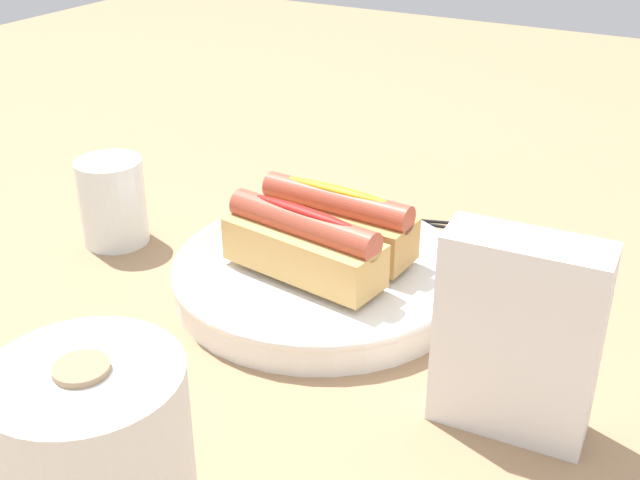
{
  "coord_description": "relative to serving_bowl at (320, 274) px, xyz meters",
  "views": [
    {
      "loc": [
        -0.31,
        0.59,
        0.39
      ],
      "look_at": [
        0.01,
        0.02,
        0.05
      ],
      "focal_mm": 45.24,
      "sensor_mm": 36.0,
      "label": 1
    }
  ],
  "objects": [
    {
      "name": "paper_towel_roll",
      "position": [
        -0.04,
        0.33,
        0.05
      ],
      "size": [
        0.11,
        0.11,
        0.13
      ],
      "color": "white",
      "rests_on": "ground_plane"
    },
    {
      "name": "chopstick_near",
      "position": [
        0.02,
        -0.17,
        -0.02
      ],
      "size": [
        0.22,
        0.04,
        0.01
      ],
      "primitive_type": "cylinder",
      "rotation": [
        0.0,
        1.57,
        0.18
      ],
      "color": "black",
      "rests_on": "ground_plane"
    },
    {
      "name": "napkin_box",
      "position": [
        -0.21,
        0.1,
        0.06
      ],
      "size": [
        0.11,
        0.05,
        0.15
      ],
      "primitive_type": "cube",
      "rotation": [
        0.0,
        0.0,
        0.06
      ],
      "color": "white",
      "rests_on": "ground_plane"
    },
    {
      "name": "ground_plane",
      "position": [
        -0.01,
        -0.02,
        -0.02
      ],
      "size": [
        2.4,
        2.4,
        0.0
      ],
      "primitive_type": "plane",
      "color": "#9E7A56"
    },
    {
      "name": "hotdog_front",
      "position": [
        -0.0,
        -0.03,
        0.04
      ],
      "size": [
        0.15,
        0.06,
        0.06
      ],
      "color": "tan",
      "rests_on": "serving_bowl"
    },
    {
      "name": "water_glass",
      "position": [
        0.24,
        0.01,
        0.02
      ],
      "size": [
        0.07,
        0.07,
        0.09
      ],
      "color": "white",
      "rests_on": "ground_plane"
    },
    {
      "name": "chopstick_far",
      "position": [
        -0.01,
        -0.18,
        -0.02
      ],
      "size": [
        0.21,
        0.07,
        0.01
      ],
      "primitive_type": "cylinder",
      "rotation": [
        0.0,
        1.57,
        0.32
      ],
      "color": "black",
      "rests_on": "ground_plane"
    },
    {
      "name": "serving_bowl",
      "position": [
        0.0,
        0.0,
        0.0
      ],
      "size": [
        0.27,
        0.27,
        0.03
      ],
      "color": "white",
      "rests_on": "ground_plane"
    },
    {
      "name": "hotdog_back",
      "position": [
        0.0,
        0.03,
        0.04
      ],
      "size": [
        0.16,
        0.07,
        0.06
      ],
      "color": "tan",
      "rests_on": "serving_bowl"
    }
  ]
}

